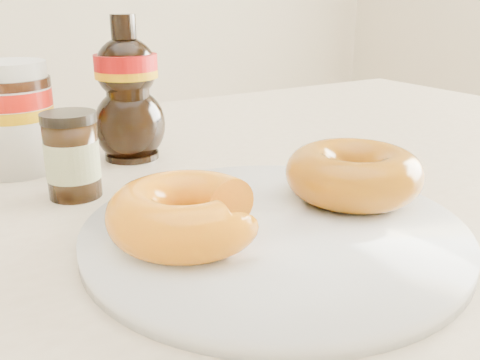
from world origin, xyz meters
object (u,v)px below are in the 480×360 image
dining_table (192,282)px  nutella_jar (13,113)px  donut_bitten (186,213)px  syrup_bottle (128,89)px  dark_jar (72,156)px  plate (274,232)px  donut_whole (354,173)px

dining_table → nutella_jar: bearing=122.3°
donut_bitten → nutella_jar: size_ratio=0.97×
dining_table → syrup_bottle: (0.01, 0.16, 0.16)m
dark_jar → nutella_jar: bearing=105.2°
dark_jar → syrup_bottle: bearing=45.1°
plate → nutella_jar: bearing=114.9°
donut_bitten → donut_whole: donut_whole is taller
donut_bitten → plate: bearing=-11.4°
plate → dining_table: bearing=100.3°
dining_table → donut_bitten: 0.16m
donut_whole → syrup_bottle: 0.28m
donut_bitten → syrup_bottle: size_ratio=0.70×
plate → donut_whole: size_ratio=2.49×
donut_bitten → donut_whole: 0.16m
plate → donut_bitten: 0.07m
donut_bitten → dark_jar: size_ratio=1.40×
dark_jar → plate: bearing=-59.9°
plate → nutella_jar: size_ratio=2.52×
nutella_jar → syrup_bottle: 0.12m
donut_bitten → nutella_jar: bearing=101.5°
donut_whole → syrup_bottle: syrup_bottle is taller
nutella_jar → dark_jar: 0.12m
dining_table → plate: (0.02, -0.11, 0.09)m
plate → donut_whole: donut_whole is taller
dining_table → plate: 0.14m
dining_table → donut_whole: (0.11, -0.09, 0.12)m
dining_table → donut_whole: bearing=-40.1°
plate → syrup_bottle: 0.28m
donut_bitten → nutella_jar: nutella_jar is taller
nutella_jar → dark_jar: size_ratio=1.45×
plate → dark_jar: (-0.10, 0.18, 0.03)m
dark_jar → donut_whole: bearing=-40.1°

